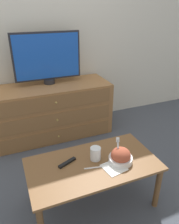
% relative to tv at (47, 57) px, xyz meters
% --- Properties ---
extents(ground_plane, '(12.00, 12.00, 0.00)m').
position_rel_tv_xyz_m(ground_plane, '(-0.16, 0.20, -0.95)').
color(ground_plane, '#474C56').
extents(wall_back, '(12.00, 0.05, 2.60)m').
position_rel_tv_xyz_m(wall_back, '(-0.16, 0.22, 0.35)').
color(wall_back, silver).
rests_on(wall_back, ground_plane).
extents(dresser, '(1.40, 0.54, 0.64)m').
position_rel_tv_xyz_m(dresser, '(-0.02, -0.09, -0.63)').
color(dresser, '#9E6B3D').
rests_on(dresser, ground_plane).
extents(tv, '(0.77, 0.13, 0.58)m').
position_rel_tv_xyz_m(tv, '(0.00, 0.00, 0.00)').
color(tv, '#232328').
rests_on(tv, dresser).
extents(coffee_table, '(0.99, 0.53, 0.40)m').
position_rel_tv_xyz_m(coffee_table, '(0.02, -1.28, -0.60)').
color(coffee_table, brown).
rests_on(coffee_table, ground_plane).
extents(takeout_bowl, '(0.18, 0.18, 0.19)m').
position_rel_tv_xyz_m(takeout_bowl, '(0.23, -1.34, -0.50)').
color(takeout_bowl, silver).
rests_on(takeout_bowl, coffee_table).
extents(drink_cup, '(0.08, 0.08, 0.10)m').
position_rel_tv_xyz_m(drink_cup, '(0.06, -1.24, -0.50)').
color(drink_cup, white).
rests_on(drink_cup, coffee_table).
extents(napkin, '(0.18, 0.18, 0.00)m').
position_rel_tv_xyz_m(napkin, '(0.15, -1.38, -0.54)').
color(napkin, white).
rests_on(napkin, coffee_table).
extents(knife, '(0.18, 0.05, 0.01)m').
position_rel_tv_xyz_m(knife, '(0.03, -1.33, -0.54)').
color(knife, white).
rests_on(knife, coffee_table).
extents(remote_control, '(0.15, 0.09, 0.02)m').
position_rel_tv_xyz_m(remote_control, '(-0.15, -1.21, -0.54)').
color(remote_control, black).
rests_on(remote_control, coffee_table).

